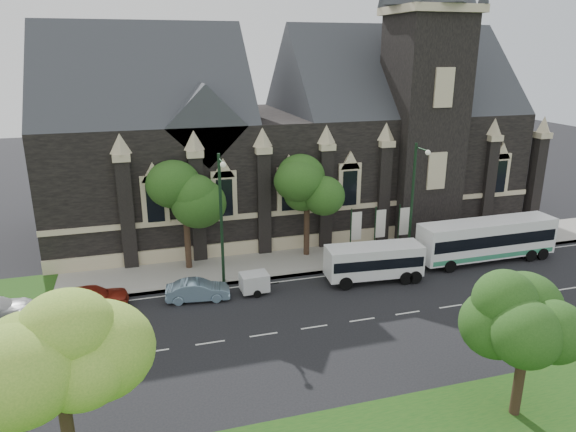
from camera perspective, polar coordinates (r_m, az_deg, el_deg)
name	(u,v)px	position (r m, az deg, el deg)	size (l,w,h in m)	color
ground	(314,327)	(30.66, 2.89, -12.06)	(160.00, 160.00, 0.00)	black
sidewalk	(272,264)	(38.78, -1.74, -5.28)	(80.00, 5.00, 0.15)	#9C978E
museum	(301,134)	(46.59, 1.39, 8.99)	(40.00, 17.70, 29.90)	black
tree_park_near	(62,335)	(18.73, -23.49, -11.88)	(4.42, 4.42, 8.56)	black
tree_park_east	(529,316)	(24.26, 24.91, -9.95)	(3.40, 3.40, 6.28)	black
tree_walk_right	(309,182)	(38.94, 2.31, 3.73)	(4.08, 4.08, 7.80)	black
tree_walk_left	(187,192)	(37.14, -10.99, 2.59)	(3.91, 3.91, 7.64)	black
street_lamp_near	(414,197)	(38.67, 13.62, 2.05)	(0.36, 1.88, 9.00)	black
street_lamp_mid	(221,213)	(34.07, -7.30, 0.31)	(0.36, 1.88, 9.00)	black
banner_flag_left	(354,229)	(39.47, 7.28, -1.42)	(0.90, 0.10, 4.00)	black
banner_flag_center	(379,227)	(40.28, 9.89, -1.15)	(0.90, 0.10, 4.00)	black
banner_flag_right	(402,224)	(41.18, 12.40, -0.88)	(0.90, 0.10, 4.00)	black
tour_coach	(487,239)	(41.73, 20.96, -2.38)	(10.82, 2.63, 3.15)	white
shuttle_bus	(374,261)	(36.21, 9.43, -4.84)	(6.75, 2.83, 2.55)	white
box_trailer	(254,282)	(34.26, -3.71, -7.24)	(2.61, 1.53, 1.38)	silver
sedan	(198,290)	(33.85, -9.85, -8.03)	(1.40, 4.02, 1.32)	#7B9BB2
car_far_red	(91,297)	(34.48, -20.76, -8.33)	(1.78, 4.42, 1.51)	maroon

